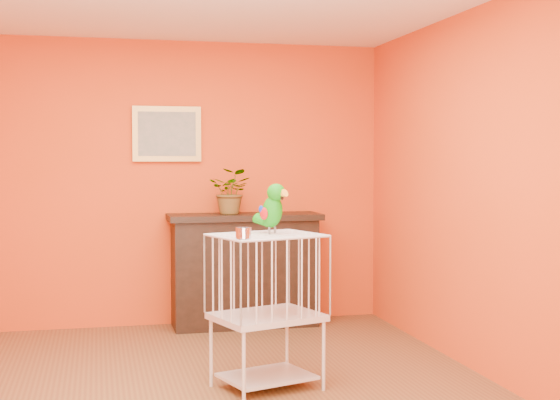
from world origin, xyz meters
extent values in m
plane|color=brown|center=(0.00, 0.00, 0.00)|extent=(4.50, 4.50, 0.00)
plane|color=#D94314|center=(0.00, 2.25, 1.30)|extent=(4.00, 0.00, 4.00)
plane|color=#D94314|center=(0.00, -2.25, 1.30)|extent=(4.00, 0.00, 4.00)
plane|color=#D94314|center=(2.00, 0.00, 1.30)|extent=(0.00, 4.50, 4.50)
cube|color=black|center=(0.67, 2.01, 0.49)|extent=(1.29, 0.43, 0.97)
cube|color=black|center=(0.67, 2.01, 1.00)|extent=(1.38, 0.50, 0.05)
cube|color=black|center=(0.67, 1.82, 0.49)|extent=(0.91, 0.02, 0.49)
cube|color=#592C19|center=(0.41, 1.96, 0.38)|extent=(0.05, 0.19, 0.30)
cube|color=#364E27|center=(0.49, 1.96, 0.38)|extent=(0.05, 0.19, 0.30)
cube|color=#592C19|center=(0.59, 1.96, 0.38)|extent=(0.05, 0.19, 0.30)
cube|color=#364E27|center=(0.70, 1.96, 0.38)|extent=(0.05, 0.19, 0.30)
cube|color=#592C19|center=(0.80, 1.96, 0.38)|extent=(0.05, 0.19, 0.30)
imported|color=#26722D|center=(0.56, 2.02, 1.19)|extent=(0.51, 0.53, 0.32)
cube|color=#BC8F43|center=(0.00, 2.22, 1.75)|extent=(0.62, 0.03, 0.50)
cube|color=gray|center=(0.00, 2.21, 1.75)|extent=(0.52, 0.01, 0.40)
cube|color=beige|center=(0.46, 0.06, 0.08)|extent=(0.67, 0.59, 0.02)
cube|color=beige|center=(0.46, 0.06, 0.48)|extent=(0.79, 0.69, 0.04)
cube|color=beige|center=(0.46, 0.06, 1.02)|extent=(0.79, 0.69, 0.01)
cylinder|color=beige|center=(0.24, -0.25, 0.23)|extent=(0.02, 0.02, 0.46)
cylinder|color=beige|center=(0.81, -0.07, 0.23)|extent=(0.02, 0.02, 0.46)
cylinder|color=beige|center=(0.10, 0.19, 0.23)|extent=(0.02, 0.02, 0.46)
cylinder|color=beige|center=(0.67, 0.37, 0.23)|extent=(0.02, 0.02, 0.46)
cylinder|color=silver|center=(0.25, -0.20, 1.06)|extent=(0.10, 0.10, 0.07)
cylinder|color=#59544C|center=(0.49, 0.11, 1.05)|extent=(0.01, 0.01, 0.05)
cylinder|color=#59544C|center=(0.53, 0.14, 1.05)|extent=(0.01, 0.01, 0.05)
ellipsoid|color=#0A8204|center=(0.51, 0.13, 1.17)|extent=(0.21, 0.23, 0.24)
ellipsoid|color=#0A8204|center=(0.53, 0.10, 1.30)|extent=(0.17, 0.17, 0.12)
cone|color=orange|center=(0.56, 0.05, 1.29)|extent=(0.09, 0.10, 0.08)
cone|color=black|center=(0.55, 0.06, 1.27)|extent=(0.04, 0.04, 0.03)
sphere|color=black|center=(0.51, 0.06, 1.31)|extent=(0.02, 0.02, 0.02)
sphere|color=black|center=(0.58, 0.10, 1.31)|extent=(0.02, 0.02, 0.02)
ellipsoid|color=#A50C0C|center=(0.45, 0.10, 1.16)|extent=(0.06, 0.08, 0.08)
ellipsoid|color=navy|center=(0.56, 0.17, 1.16)|extent=(0.06, 0.08, 0.08)
cone|color=#0A8204|center=(0.47, 0.20, 1.09)|extent=(0.15, 0.18, 0.13)
camera|label=1|loc=(-0.63, -4.92, 1.52)|focal=50.00mm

